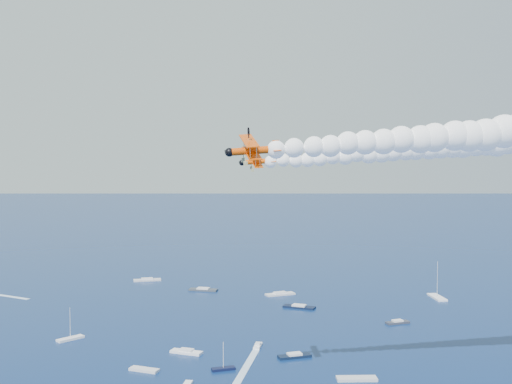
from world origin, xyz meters
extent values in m
cube|color=#323A43|center=(-4.11, 169.31, 0.35)|extent=(12.56, 7.47, 0.70)
cube|color=white|center=(10.20, 90.33, 0.35)|extent=(3.42, 6.07, 0.70)
cube|color=white|center=(-45.94, 103.68, 0.35)|extent=(8.06, 7.27, 0.70)
cube|color=silver|center=(-29.06, 192.94, 0.35)|extent=(12.62, 5.42, 0.70)
cube|color=black|center=(-0.92, 71.83, 0.35)|extent=(6.49, 3.22, 0.70)
cube|color=white|center=(-10.61, 86.79, 0.35)|extent=(9.58, 6.74, 0.70)
cube|color=silver|center=(-21.43, 73.42, 0.35)|extent=(8.23, 5.82, 0.70)
cube|color=black|center=(19.31, 79.94, 0.35)|extent=(9.71, 4.73, 0.70)
cube|color=silver|center=(31.77, 61.14, 0.35)|extent=(10.28, 3.98, 0.70)
cube|color=silver|center=(26.79, 157.59, 0.35)|extent=(12.71, 7.12, 0.70)
cube|color=black|center=(30.68, 135.49, 0.35)|extent=(12.29, 8.92, 0.70)
cube|color=#313441|center=(59.67, 110.75, 0.35)|extent=(8.55, 4.38, 0.70)
cube|color=white|center=(88.06, 145.44, 0.35)|extent=(4.18, 12.28, 0.70)
cube|color=white|center=(3.98, 69.34, 0.03)|extent=(12.72, 37.00, 0.04)
camera|label=1|loc=(-9.13, -83.55, 54.74)|focal=42.53mm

